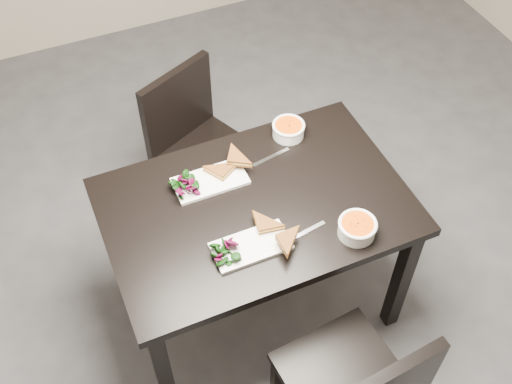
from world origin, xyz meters
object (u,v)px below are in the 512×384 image
(plate_far, at_px, (210,181))
(table, at_px, (256,219))
(chair_far, at_px, (196,141))
(plate_near, at_px, (251,246))
(soup_bowl_near, at_px, (357,227))
(soup_bowl_far, at_px, (288,129))

(plate_far, bearing_deg, table, -54.38)
(chair_far, relative_size, plate_near, 2.91)
(soup_bowl_near, bearing_deg, plate_far, 132.03)
(plate_near, distance_m, plate_far, 0.36)
(table, height_order, soup_bowl_far, soup_bowl_far)
(soup_bowl_near, relative_size, soup_bowl_far, 1.04)
(plate_near, relative_size, soup_bowl_far, 2.05)
(table, relative_size, soup_bowl_near, 8.09)
(soup_bowl_far, bearing_deg, table, -133.39)
(plate_near, xyz_separation_m, plate_far, (-0.03, 0.36, 0.00))
(plate_far, bearing_deg, soup_bowl_far, 16.66)
(chair_far, height_order, plate_far, chair_far)
(table, bearing_deg, soup_bowl_near, -44.56)
(chair_far, bearing_deg, soup_bowl_near, -96.54)
(table, distance_m, plate_near, 0.24)
(plate_near, relative_size, plate_far, 0.98)
(soup_bowl_far, bearing_deg, soup_bowl_near, -89.19)
(table, bearing_deg, plate_far, 125.62)
(table, xyz_separation_m, plate_far, (-0.13, 0.18, 0.11))
(chair_far, bearing_deg, table, -112.50)
(table, bearing_deg, plate_near, -118.37)
(table, relative_size, soup_bowl_far, 8.41)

